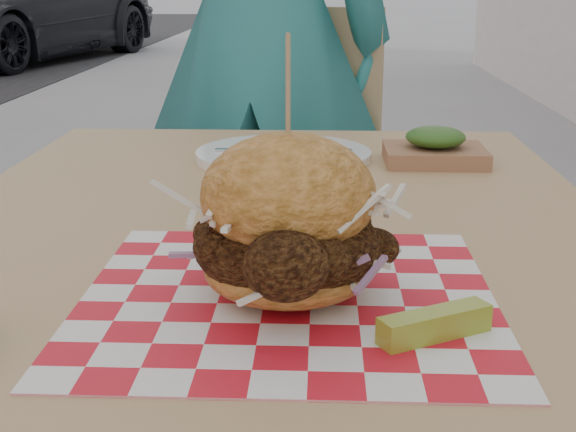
% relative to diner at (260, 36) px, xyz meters
% --- Properties ---
extents(diner, '(0.68, 0.48, 1.77)m').
position_rel_diner_xyz_m(diner, '(0.00, 0.00, 0.00)').
color(diner, teal).
rests_on(diner, ground).
extents(car_dark, '(2.96, 4.94, 1.34)m').
position_rel_diner_xyz_m(car_dark, '(-3.61, 8.17, -0.21)').
color(car_dark, black).
rests_on(car_dark, ground).
extents(patio_table, '(0.80, 1.20, 0.75)m').
position_rel_diner_xyz_m(patio_table, '(0.09, -1.11, -0.21)').
color(patio_table, tan).
rests_on(patio_table, ground).
extents(patio_chair, '(0.49, 0.50, 0.95)m').
position_rel_diner_xyz_m(patio_chair, '(0.11, -0.03, -0.33)').
color(patio_chair, tan).
rests_on(patio_chair, ground).
extents(paper_liner, '(0.36, 0.36, 0.00)m').
position_rel_diner_xyz_m(paper_liner, '(0.12, -1.31, -0.13)').
color(paper_liner, red).
rests_on(paper_liner, patio_table).
extents(sandwich, '(0.20, 0.20, 0.23)m').
position_rel_diner_xyz_m(sandwich, '(0.12, -1.31, -0.07)').
color(sandwich, '#CF863A').
rests_on(sandwich, paper_liner).
extents(pickle_spear, '(0.09, 0.07, 0.02)m').
position_rel_diner_xyz_m(pickle_spear, '(0.24, -1.39, -0.12)').
color(pickle_spear, '#9CA931').
rests_on(pickle_spear, paper_liner).
extents(place_setting, '(0.27, 0.27, 0.02)m').
position_rel_diner_xyz_m(place_setting, '(0.09, -0.75, -0.13)').
color(place_setting, white).
rests_on(place_setting, patio_table).
extents(kraft_tray, '(0.15, 0.12, 0.06)m').
position_rel_diner_xyz_m(kraft_tray, '(0.32, -0.77, -0.11)').
color(kraft_tray, '#946343').
rests_on(kraft_tray, patio_table).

